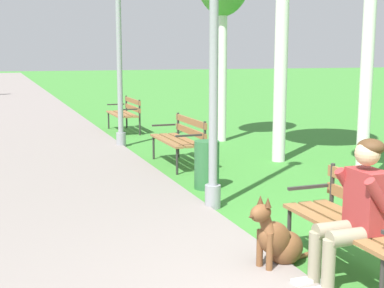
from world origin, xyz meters
The scene contains 9 objects.
paved_path centered at (-2.04, 24.00, 0.02)m, with size 3.66×60.00×0.04m, color gray.
park_bench_near centered at (0.29, 0.86, 0.51)m, with size 0.55×1.50×0.85m.
park_bench_mid centered at (0.32, 5.85, 0.51)m, with size 0.55×1.50×0.85m.
park_bench_far centered at (0.35, 10.22, 0.51)m, with size 0.55×1.50×0.85m.
person_seated_on_near_bench centered at (0.08, 0.65, 0.68)m, with size 0.74×0.49×1.25m.
dog_brown centered at (-0.33, 1.20, 0.26)m, with size 0.81×0.42×0.71m.
lamp_post_near centered at (-0.16, 3.19, 2.46)m, with size 0.24×0.24×4.76m.
lamp_post_mid centered at (-0.24, 8.10, 2.22)m, with size 0.24×0.24×4.29m.
litter_bin centered at (0.14, 4.15, 0.35)m, with size 0.36×0.36×0.70m, color #2D6638.
Camera 1 is at (-2.67, -2.96, 1.94)m, focal length 50.60 mm.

